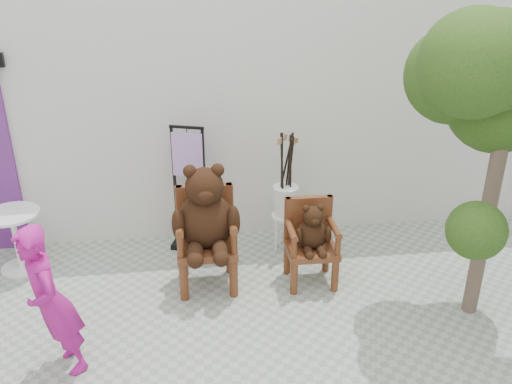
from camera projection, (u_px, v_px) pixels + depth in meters
ground_plane at (250, 380)px, 4.56m from camera, size 60.00×60.00×0.00m
back_wall at (221, 108)px, 6.74m from camera, size 9.00×1.00×3.00m
chair_big at (206, 220)px, 5.53m from camera, size 0.69×0.73×1.39m
chair_small at (311, 235)px, 5.70m from camera, size 0.53×0.50×0.93m
person at (51, 302)px, 4.39m from camera, size 0.53×0.61×1.39m
cafe_table at (15, 234)px, 5.96m from camera, size 0.60×0.60×0.70m
display_stand at (190, 202)px, 6.39m from camera, size 0.54×0.47×1.51m
stool_bucket at (285, 200)px, 6.29m from camera, size 0.32×0.32×1.45m
tree at (492, 82)px, 4.60m from camera, size 1.45×1.60×2.96m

